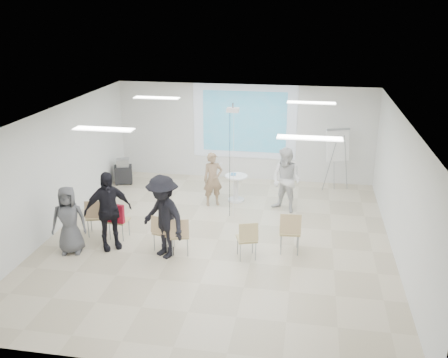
% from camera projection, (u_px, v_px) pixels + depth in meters
% --- Properties ---
extents(floor, '(8.00, 9.00, 0.10)m').
position_uv_depth(floor, '(218.00, 241.00, 11.87)').
color(floor, beige).
rests_on(floor, ground).
extents(ceiling, '(8.00, 9.00, 0.10)m').
position_uv_depth(ceiling, '(218.00, 113.00, 10.84)').
color(ceiling, white).
rests_on(ceiling, wall_back).
extents(wall_back, '(8.00, 0.10, 3.00)m').
position_uv_depth(wall_back, '(245.00, 132.00, 15.58)').
color(wall_back, silver).
rests_on(wall_back, floor).
extents(wall_left, '(0.10, 9.00, 3.00)m').
position_uv_depth(wall_left, '(53.00, 170.00, 12.01)').
color(wall_left, silver).
rests_on(wall_left, floor).
extents(wall_right, '(0.10, 9.00, 3.00)m').
position_uv_depth(wall_right, '(403.00, 191.00, 10.70)').
color(wall_right, silver).
rests_on(wall_right, floor).
extents(projection_halo, '(3.20, 0.01, 2.30)m').
position_uv_depth(projection_halo, '(244.00, 122.00, 15.41)').
color(projection_halo, silver).
rests_on(projection_halo, wall_back).
extents(projection_image, '(2.60, 0.01, 1.90)m').
position_uv_depth(projection_image, '(244.00, 122.00, 15.39)').
color(projection_image, teal).
rests_on(projection_image, wall_back).
extents(pedestal_table, '(0.68, 0.68, 0.78)m').
position_uv_depth(pedestal_table, '(236.00, 186.00, 14.05)').
color(pedestal_table, white).
rests_on(pedestal_table, floor).
extents(player_left, '(0.74, 0.65, 1.70)m').
position_uv_depth(player_left, '(213.00, 176.00, 13.64)').
color(player_left, '#96795C').
rests_on(player_left, floor).
extents(player_right, '(1.18, 1.11, 1.94)m').
position_uv_depth(player_right, '(286.00, 177.00, 13.18)').
color(player_right, white).
rests_on(player_right, floor).
extents(controller_left, '(0.09, 0.12, 0.04)m').
position_uv_depth(controller_left, '(221.00, 164.00, 13.75)').
color(controller_left, silver).
rests_on(controller_left, player_left).
extents(controller_right, '(0.09, 0.11, 0.04)m').
position_uv_depth(controller_right, '(281.00, 162.00, 13.33)').
color(controller_right, white).
rests_on(controller_right, player_right).
extents(chair_far_left, '(0.54, 0.56, 0.94)m').
position_uv_depth(chair_far_left, '(96.00, 214.00, 11.88)').
color(chair_far_left, tan).
rests_on(chair_far_left, floor).
extents(chair_left_mid, '(0.46, 0.49, 0.89)m').
position_uv_depth(chair_left_mid, '(117.00, 219.00, 11.72)').
color(chair_left_mid, tan).
rests_on(chair_left_mid, floor).
extents(chair_left_inner, '(0.50, 0.52, 0.87)m').
position_uv_depth(chair_left_inner, '(162.00, 230.00, 11.17)').
color(chair_left_inner, tan).
rests_on(chair_left_inner, floor).
extents(chair_center, '(0.52, 0.54, 0.90)m').
position_uv_depth(chair_center, '(180.00, 233.00, 10.97)').
color(chair_center, tan).
rests_on(chair_center, floor).
extents(chair_right_inner, '(0.54, 0.56, 0.90)m').
position_uv_depth(chair_right_inner, '(247.00, 237.00, 10.78)').
color(chair_right_inner, tan).
rests_on(chair_right_inner, floor).
extents(chair_right_far, '(0.50, 0.53, 0.99)m').
position_uv_depth(chair_right_far, '(290.00, 229.00, 11.02)').
color(chair_right_far, tan).
rests_on(chair_right_far, floor).
extents(red_jacket, '(0.47, 0.15, 0.44)m').
position_uv_depth(red_jacket, '(115.00, 213.00, 11.52)').
color(red_jacket, '#A91428').
rests_on(red_jacket, chair_left_mid).
extents(laptop, '(0.36, 0.30, 0.02)m').
position_uv_depth(laptop, '(164.00, 230.00, 11.27)').
color(laptop, black).
rests_on(laptop, chair_left_inner).
extents(audience_left, '(1.42, 1.32, 2.10)m').
position_uv_depth(audience_left, '(107.00, 205.00, 11.12)').
color(audience_left, black).
rests_on(audience_left, floor).
extents(audience_mid, '(1.56, 1.40, 2.13)m').
position_uv_depth(audience_mid, '(163.00, 211.00, 10.75)').
color(audience_mid, black).
rests_on(audience_mid, floor).
extents(audience_outer, '(0.96, 0.75, 1.75)m').
position_uv_depth(audience_outer, '(68.00, 216.00, 10.99)').
color(audience_outer, '#595A5E').
rests_on(audience_outer, floor).
extents(flipchart_easel, '(0.78, 0.62, 1.89)m').
position_uv_depth(flipchart_easel, '(338.00, 145.00, 14.54)').
color(flipchart_easel, gray).
rests_on(flipchart_easel, floor).
extents(av_cart, '(0.63, 0.57, 0.79)m').
position_uv_depth(av_cart, '(123.00, 172.00, 15.46)').
color(av_cart, black).
rests_on(av_cart, floor).
extents(ceiling_projector, '(0.30, 0.25, 3.00)m').
position_uv_depth(ceiling_projector, '(233.00, 115.00, 12.33)').
color(ceiling_projector, white).
rests_on(ceiling_projector, ceiling).
extents(fluor_panel_nw, '(1.20, 0.30, 0.02)m').
position_uv_depth(fluor_panel_nw, '(157.00, 98.00, 13.05)').
color(fluor_panel_nw, white).
rests_on(fluor_panel_nw, ceiling).
extents(fluor_panel_ne, '(1.20, 0.30, 0.02)m').
position_uv_depth(fluor_panel_ne, '(311.00, 103.00, 12.40)').
color(fluor_panel_ne, white).
rests_on(fluor_panel_ne, ceiling).
extents(fluor_panel_sw, '(1.20, 0.30, 0.02)m').
position_uv_depth(fluor_panel_sw, '(104.00, 129.00, 9.80)').
color(fluor_panel_sw, white).
rests_on(fluor_panel_sw, ceiling).
extents(fluor_panel_se, '(1.20, 0.30, 0.02)m').
position_uv_depth(fluor_panel_se, '(310.00, 138.00, 9.15)').
color(fluor_panel_se, white).
rests_on(fluor_panel_se, ceiling).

